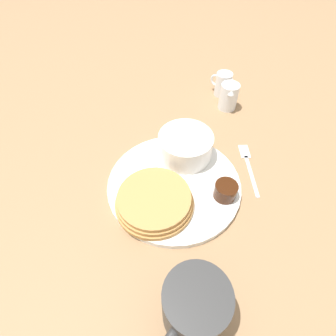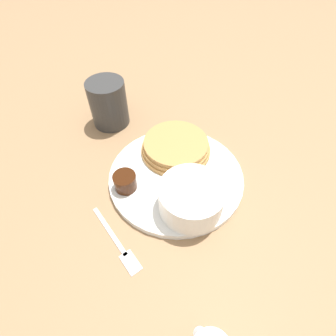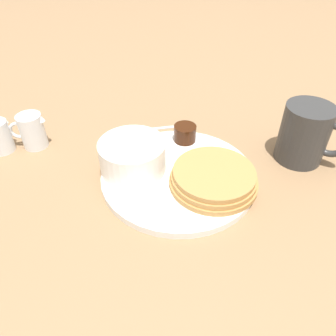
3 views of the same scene
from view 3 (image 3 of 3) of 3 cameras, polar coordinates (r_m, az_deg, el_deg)
The scene contains 9 objects.
ground_plane at distance 0.54m, azimuth 1.78°, elevation -1.84°, with size 4.00×4.00×0.00m, color #93704C.
plate at distance 0.54m, azimuth 1.80°, elevation -1.36°, with size 0.25×0.25×0.01m.
pancake_stack at distance 0.51m, azimuth 7.95°, elevation -1.70°, with size 0.14×0.14×0.03m.
bowl at distance 0.53m, azimuth -6.19°, elevation 2.21°, with size 0.11×0.11×0.05m.
syrup_cup at distance 0.60m, azimuth 2.97°, elevation 6.07°, with size 0.04×0.04×0.03m.
butter_ramekin at distance 0.55m, azimuth -7.35°, elevation 2.28°, with size 0.05×0.05×0.04m.
coffee_mug at distance 0.60m, azimuth 22.83°, elevation 5.46°, with size 0.08×0.11×0.10m.
creamer_pitcher_near at distance 0.64m, azimuth -22.61°, elevation 6.02°, with size 0.06×0.04×0.07m.
fork at distance 0.65m, azimuth -5.76°, elevation 6.51°, with size 0.13×0.06×0.00m.
Camera 3 is at (-0.21, -0.34, 0.36)m, focal length 35.00 mm.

